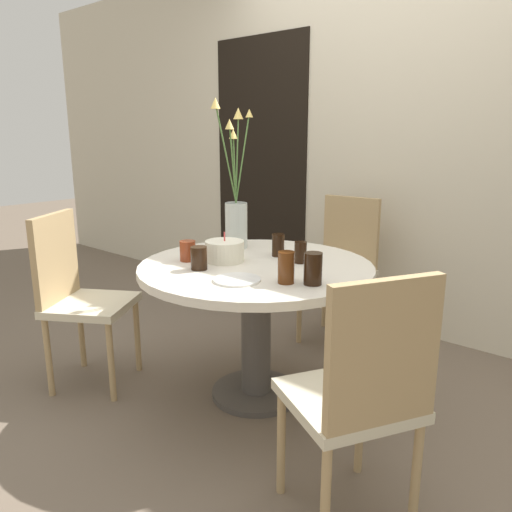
% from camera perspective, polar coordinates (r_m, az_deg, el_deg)
% --- Properties ---
extents(ground_plane, '(16.00, 16.00, 0.00)m').
position_cam_1_polar(ground_plane, '(2.70, -0.00, -15.55)').
color(ground_plane, '#6B5B4C').
extents(wall_back, '(8.00, 0.05, 2.60)m').
position_cam_1_polar(wall_back, '(3.49, 15.00, 13.01)').
color(wall_back, beige).
rests_on(wall_back, ground_plane).
extents(doorway_panel, '(0.90, 0.01, 2.05)m').
position_cam_1_polar(doorway_panel, '(4.07, 0.48, 9.67)').
color(doorway_panel, black).
rests_on(doorway_panel, ground_plane).
extents(dining_table, '(1.14, 1.14, 0.71)m').
position_cam_1_polar(dining_table, '(2.47, -0.00, -4.14)').
color(dining_table, silver).
rests_on(dining_table, ground_plane).
extents(chair_near_front, '(0.43, 0.43, 0.93)m').
position_cam_1_polar(chair_near_front, '(3.28, 9.88, -0.45)').
color(chair_near_front, beige).
rests_on(chair_near_front, ground_plane).
extents(chair_far_back, '(0.55, 0.55, 0.93)m').
position_cam_1_polar(chair_far_back, '(2.79, -19.85, -3.63)').
color(chair_far_back, beige).
rests_on(chair_far_back, ground_plane).
extents(chair_left_flank, '(0.54, 0.54, 0.93)m').
position_cam_1_polar(chair_left_flank, '(1.70, 11.99, -14.66)').
color(chair_left_flank, beige).
rests_on(chair_left_flank, ground_plane).
extents(birthday_cake, '(0.19, 0.19, 0.15)m').
position_cam_1_polar(birthday_cake, '(2.48, -3.59, 0.56)').
color(birthday_cake, white).
rests_on(birthday_cake, dining_table).
extents(flower_vase, '(0.21, 0.36, 0.79)m').
position_cam_1_polar(flower_vase, '(2.75, -2.33, 5.49)').
color(flower_vase, silver).
rests_on(flower_vase, dining_table).
extents(side_plate, '(0.21, 0.21, 0.01)m').
position_cam_1_polar(side_plate, '(2.16, -2.17, -2.73)').
color(side_plate, white).
rests_on(side_plate, dining_table).
extents(drink_glass_0, '(0.08, 0.08, 0.11)m').
position_cam_1_polar(drink_glass_0, '(2.34, -6.54, -0.24)').
color(drink_glass_0, black).
rests_on(drink_glass_0, dining_table).
extents(drink_glass_1, '(0.06, 0.06, 0.12)m').
position_cam_1_polar(drink_glass_1, '(2.58, 2.55, 1.26)').
color(drink_glass_1, black).
rests_on(drink_glass_1, dining_table).
extents(drink_glass_2, '(0.07, 0.07, 0.14)m').
position_cam_1_polar(drink_glass_2, '(2.11, 3.46, -1.31)').
color(drink_glass_2, '#51280F').
rests_on(drink_glass_2, dining_table).
extents(drink_glass_3, '(0.08, 0.08, 0.10)m').
position_cam_1_polar(drink_glass_3, '(2.50, -7.80, 0.59)').
color(drink_glass_3, maroon).
rests_on(drink_glass_3, dining_table).
extents(drink_glass_4, '(0.08, 0.08, 0.14)m').
position_cam_1_polar(drink_glass_4, '(2.10, 6.53, -1.45)').
color(drink_glass_4, black).
rests_on(drink_glass_4, dining_table).
extents(drink_glass_5, '(0.06, 0.06, 0.11)m').
position_cam_1_polar(drink_glass_5, '(2.45, 5.11, 0.42)').
color(drink_glass_5, black).
rests_on(drink_glass_5, dining_table).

